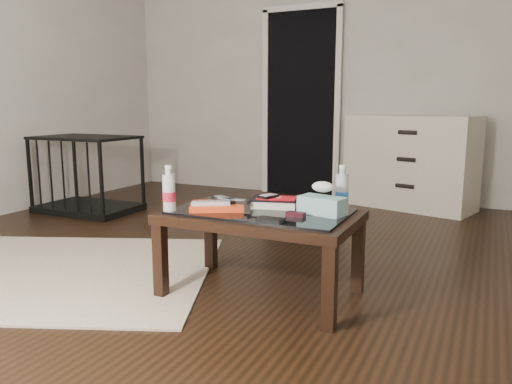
# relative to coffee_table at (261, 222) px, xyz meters

# --- Properties ---
(ground) EXTENTS (5.00, 5.00, 0.00)m
(ground) POSITION_rel_coffee_table_xyz_m (-0.46, 0.47, -0.40)
(ground) COLOR black
(ground) RESTS_ON ground
(room_shell) EXTENTS (5.00, 5.00, 5.00)m
(room_shell) POSITION_rel_coffee_table_xyz_m (-0.46, 0.47, 1.22)
(room_shell) COLOR beige
(room_shell) RESTS_ON ground
(doorway) EXTENTS (0.90, 0.08, 2.07)m
(doorway) POSITION_rel_coffee_table_xyz_m (-0.86, 2.93, 0.63)
(doorway) COLOR black
(doorway) RESTS_ON ground
(coffee_table) EXTENTS (1.00, 0.60, 0.46)m
(coffee_table) POSITION_rel_coffee_table_xyz_m (0.00, 0.00, 0.00)
(coffee_table) COLOR black
(coffee_table) RESTS_ON ground
(rug) EXTENTS (2.42, 2.14, 0.01)m
(rug) POSITION_rel_coffee_table_xyz_m (-1.34, -0.25, -0.39)
(rug) COLOR beige
(rug) RESTS_ON ground
(dresser) EXTENTS (1.29, 0.81, 0.90)m
(dresser) POSITION_rel_coffee_table_xyz_m (0.36, 2.70, 0.05)
(dresser) COLOR silver
(dresser) RESTS_ON ground
(pet_crate) EXTENTS (0.91, 0.61, 0.71)m
(pet_crate) POSITION_rel_coffee_table_xyz_m (-2.36, 1.21, -0.17)
(pet_crate) COLOR black
(pet_crate) RESTS_ON ground
(magazines) EXTENTS (0.35, 0.32, 0.03)m
(magazines) POSITION_rel_coffee_table_xyz_m (-0.23, -0.06, 0.08)
(magazines) COLOR #ED4016
(magazines) RESTS_ON coffee_table
(remote_silver) EXTENTS (0.20, 0.14, 0.02)m
(remote_silver) POSITION_rel_coffee_table_xyz_m (-0.23, -0.12, 0.11)
(remote_silver) COLOR #AAAAAF
(remote_silver) RESTS_ON magazines
(remote_black_front) EXTENTS (0.20, 0.06, 0.02)m
(remote_black_front) POSITION_rel_coffee_table_xyz_m (-0.16, -0.02, 0.11)
(remote_black_front) COLOR black
(remote_black_front) RESTS_ON magazines
(remote_black_back) EXTENTS (0.20, 0.14, 0.02)m
(remote_black_back) POSITION_rel_coffee_table_xyz_m (-0.22, 0.00, 0.11)
(remote_black_back) COLOR black
(remote_black_back) RESTS_ON magazines
(textbook) EXTENTS (0.29, 0.26, 0.05)m
(textbook) POSITION_rel_coffee_table_xyz_m (0.02, 0.13, 0.09)
(textbook) COLOR black
(textbook) RESTS_ON coffee_table
(dvd_mailers) EXTENTS (0.20, 0.15, 0.01)m
(dvd_mailers) POSITION_rel_coffee_table_xyz_m (0.03, 0.13, 0.11)
(dvd_mailers) COLOR red
(dvd_mailers) RESTS_ON textbook
(ipod) EXTENTS (0.09, 0.12, 0.02)m
(ipod) POSITION_rel_coffee_table_xyz_m (0.00, 0.10, 0.12)
(ipod) COLOR black
(ipod) RESTS_ON dvd_mailers
(flip_phone) EXTENTS (0.09, 0.05, 0.02)m
(flip_phone) POSITION_rel_coffee_table_xyz_m (0.22, -0.05, 0.08)
(flip_phone) COLOR black
(flip_phone) RESTS_ON coffee_table
(wallet) EXTENTS (0.12, 0.07, 0.02)m
(wallet) POSITION_rel_coffee_table_xyz_m (0.15, -0.22, 0.07)
(wallet) COLOR black
(wallet) RESTS_ON coffee_table
(water_bottle_left) EXTENTS (0.07, 0.07, 0.24)m
(water_bottle_left) POSITION_rel_coffee_table_xyz_m (-0.43, -0.21, 0.18)
(water_bottle_left) COLOR silver
(water_bottle_left) RESTS_ON coffee_table
(water_bottle_right) EXTENTS (0.07, 0.07, 0.24)m
(water_bottle_right) POSITION_rel_coffee_table_xyz_m (0.38, 0.19, 0.18)
(water_bottle_right) COLOR silver
(water_bottle_right) RESTS_ON coffee_table
(tissue_box) EXTENTS (0.25, 0.16, 0.09)m
(tissue_box) POSITION_rel_coffee_table_xyz_m (0.32, 0.05, 0.11)
(tissue_box) COLOR teal
(tissue_box) RESTS_ON coffee_table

